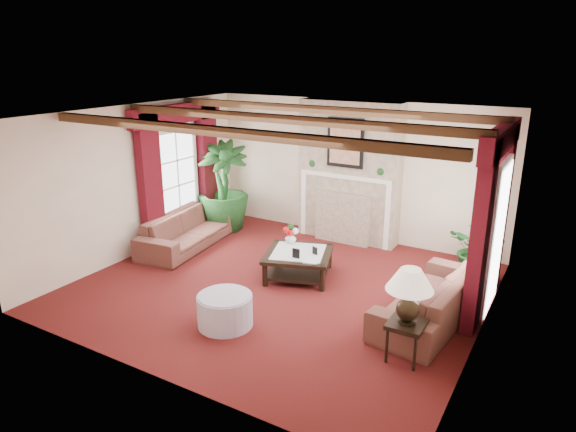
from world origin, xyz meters
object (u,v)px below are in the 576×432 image
Objects in this scene: side_table at (405,341)px; sofa_right at (432,290)px; potted_palm at (224,205)px; coffee_table at (298,264)px; sofa_left at (187,225)px; ottoman at (225,310)px.

sofa_right is at bearing 90.32° from side_table.
potted_palm is at bearing -102.29° from sofa_right.
side_table reaches higher than coffee_table.
sofa_left is at bearing -88.93° from sofa_right.
potted_palm is 4.14× the size of side_table.
side_table is (4.78, -2.75, -0.26)m from potted_palm.
ottoman is at bearing -49.90° from sofa_right.
sofa_left is 4.53× the size of side_table.
ottoman is (2.41, -3.19, -0.30)m from potted_palm.
coffee_table is at bearing -91.42° from sofa_right.
sofa_left reaches higher than coffee_table.
side_table reaches higher than ottoman.
sofa_right is at bearing 33.76° from ottoman.
sofa_left is 3.15m from ottoman.
sofa_left is 1.17m from potted_palm.
coffee_table is 1.89m from ottoman.
potted_palm is (-0.00, 1.17, 0.08)m from sofa_left.
sofa_right reaches higher than coffee_table.
ottoman is at bearing -137.04° from sofa_left.
potted_palm is at bearing -6.86° from sofa_left.
side_table is at bearing 10.45° from ottoman.
sofa_left is 0.98× the size of sofa_right.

